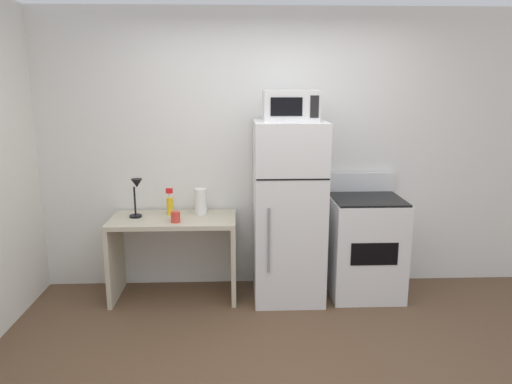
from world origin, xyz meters
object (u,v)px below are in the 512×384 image
at_px(refrigerator, 288,211).
at_px(oven_range, 365,246).
at_px(paper_towel_roll, 201,201).
at_px(microwave, 290,106).
at_px(desk_lamp, 136,191).
at_px(spray_bottle, 170,204).
at_px(desk, 174,242).
at_px(coffee_mug, 176,217).

distance_m(refrigerator, oven_range, 0.79).
xyz_separation_m(paper_towel_roll, microwave, (0.79, -0.16, 0.87)).
bearing_deg(paper_towel_roll, desk_lamp, -171.03).
height_order(desk_lamp, paper_towel_roll, desk_lamp).
relative_size(paper_towel_roll, oven_range, 0.22).
distance_m(refrigerator, microwave, 0.94).
bearing_deg(microwave, spray_bottle, 171.82).
distance_m(paper_towel_roll, refrigerator, 0.81).
bearing_deg(desk_lamp, oven_range, -0.92).
distance_m(spray_bottle, refrigerator, 1.08).
xyz_separation_m(desk, desk_lamp, (-0.32, 0.02, 0.47)).
relative_size(desk_lamp, spray_bottle, 1.42).
height_order(desk, paper_towel_roll, paper_towel_roll).
distance_m(desk, refrigerator, 1.07).
bearing_deg(spray_bottle, refrigerator, -7.07).
relative_size(paper_towel_roll, spray_bottle, 0.96).
xyz_separation_m(paper_towel_roll, coffee_mug, (-0.20, -0.26, -0.07)).
distance_m(paper_towel_roll, oven_range, 1.56).
bearing_deg(refrigerator, oven_range, 1.60).
bearing_deg(spray_bottle, coffee_mug, -72.40).
bearing_deg(desk, coffee_mug, -74.52).
distance_m(spray_bottle, microwave, 1.40).
distance_m(paper_towel_roll, microwave, 1.19).
bearing_deg(desk_lamp, paper_towel_roll, 8.97).
bearing_deg(desk_lamp, refrigerator, -2.25).
bearing_deg(paper_towel_roll, oven_range, -4.63).
xyz_separation_m(coffee_mug, spray_bottle, (-0.08, 0.25, 0.05)).
distance_m(coffee_mug, oven_range, 1.75).
distance_m(desk_lamp, coffee_mug, 0.44).
bearing_deg(desk, refrigerator, -1.89).
height_order(refrigerator, microwave, microwave).
bearing_deg(desk_lamp, desk, -3.43).
bearing_deg(oven_range, refrigerator, -178.40).
bearing_deg(microwave, coffee_mug, -174.49).
relative_size(desk, desk_lamp, 3.17).
height_order(paper_towel_roll, microwave, microwave).
relative_size(desk_lamp, coffee_mug, 3.72).
relative_size(paper_towel_roll, microwave, 0.52).
bearing_deg(spray_bottle, paper_towel_roll, 1.80).
height_order(microwave, oven_range, microwave).
bearing_deg(oven_range, microwave, -176.71).
bearing_deg(refrigerator, spray_bottle, 172.93).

